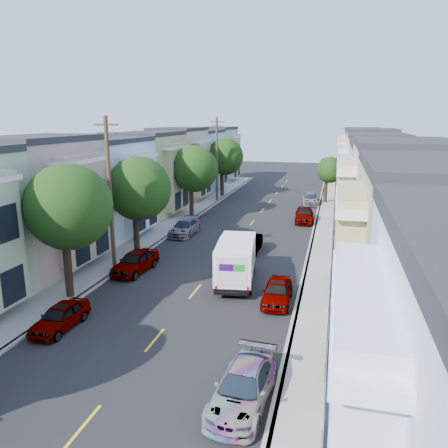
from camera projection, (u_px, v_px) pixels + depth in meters
name	position (u px, v px, depth m)	size (l,w,h in m)	color
ground	(195.00, 292.00, 25.80)	(160.00, 160.00, 0.00)	black
road_slab	(246.00, 230.00, 39.92)	(12.00, 70.00, 0.02)	black
curb_left	(184.00, 226.00, 41.36)	(0.30, 70.00, 0.15)	gray
curb_right	(313.00, 234.00, 38.45)	(0.30, 70.00, 0.15)	gray
sidewalk_left	(171.00, 225.00, 41.68)	(2.60, 70.00, 0.15)	gray
sidewalk_right	(328.00, 235.00, 38.13)	(2.60, 70.00, 0.15)	gray
centerline	(246.00, 230.00, 39.92)	(0.12, 70.00, 0.01)	gold
townhouse_row_left	(134.00, 223.00, 42.61)	(5.00, 70.00, 8.50)	#8ABFE1
townhouse_row_right	(374.00, 238.00, 37.23)	(5.00, 70.00, 8.50)	#8ABFE1
tree_b	(67.00, 207.00, 23.56)	(4.70, 4.70, 7.68)	black
tree_c	(138.00, 189.00, 31.87)	(4.70, 4.70, 7.34)	black
tree_d	(194.00, 169.00, 44.12)	(4.70, 4.70, 7.36)	black
tree_e	(224.00, 157.00, 55.91)	(4.70, 4.70, 7.55)	black
tree_far_r	(329.00, 170.00, 51.73)	(3.10, 3.10, 5.57)	black
utility_pole_near	(110.00, 196.00, 27.99)	(1.60, 0.26, 10.00)	#42301E
utility_pole_far	(217.00, 160.00, 52.47)	(1.60, 0.26, 10.00)	#42301E
fedex_truck	(236.00, 259.00, 26.96)	(2.18, 5.67, 2.72)	white
lead_sedan	(250.00, 244.00, 33.30)	(1.36, 3.84, 1.28)	black
parked_left_b	(60.00, 317.00, 21.13)	(1.44, 3.77, 1.22)	black
parked_left_c	(135.00, 262.00, 28.93)	(1.71, 4.47, 1.45)	gray
parked_left_d	(185.00, 228.00, 38.24)	(1.83, 4.36, 1.31)	#55131C
parked_right_a	(243.00, 388.00, 15.52)	(1.84, 4.38, 1.31)	#53575F
parked_right_b	(277.00, 292.00, 24.10)	(1.52, 3.97, 1.29)	white
parked_right_c	(304.00, 215.00, 42.89)	(1.78, 4.65, 1.51)	black
parked_right_d	(310.00, 199.00, 51.92)	(1.76, 4.19, 1.26)	black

